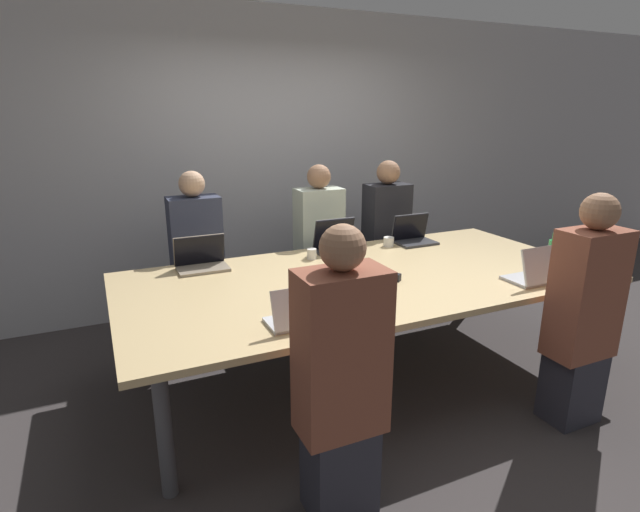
{
  "coord_description": "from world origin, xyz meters",
  "views": [
    {
      "loc": [
        -1.65,
        -2.85,
        1.89
      ],
      "look_at": [
        -0.3,
        0.1,
        0.93
      ],
      "focal_mm": 28.0,
      "sensor_mm": 36.0,
      "label": 1
    }
  ],
  "objects_px": {
    "person_far_center": "(319,248)",
    "stapler": "(390,276)",
    "cup_far_center": "(312,254)",
    "person_far_right": "(386,240)",
    "person_near_left": "(341,382)",
    "laptop_far_center": "(336,243)",
    "person_near_right": "(583,316)",
    "laptop_near_right": "(536,272)",
    "person_far_left": "(197,263)",
    "bottle_near_right": "(552,255)",
    "laptop_far_left": "(201,259)",
    "laptop_near_left": "(300,314)",
    "cup_far_right": "(389,242)",
    "laptop_far_right": "(413,235)"
  },
  "relations": [
    {
      "from": "person_far_center",
      "to": "stapler",
      "type": "height_order",
      "value": "person_far_center"
    },
    {
      "from": "cup_far_center",
      "to": "stapler",
      "type": "xyz_separation_m",
      "value": [
        0.29,
        -0.66,
        -0.02
      ]
    },
    {
      "from": "person_far_right",
      "to": "person_near_left",
      "type": "distance_m",
      "value": 2.57
    },
    {
      "from": "cup_far_center",
      "to": "person_near_left",
      "type": "bearing_deg",
      "value": -109.11
    },
    {
      "from": "laptop_far_center",
      "to": "stapler",
      "type": "bearing_deg",
      "value": -87.48
    },
    {
      "from": "person_far_right",
      "to": "person_near_right",
      "type": "bearing_deg",
      "value": -86.4
    },
    {
      "from": "person_far_right",
      "to": "laptop_near_right",
      "type": "bearing_deg",
      "value": -84.49
    },
    {
      "from": "laptop_near_right",
      "to": "person_near_left",
      "type": "xyz_separation_m",
      "value": [
        -1.68,
        -0.46,
        -0.16
      ]
    },
    {
      "from": "person_far_right",
      "to": "person_far_left",
      "type": "height_order",
      "value": "person_far_right"
    },
    {
      "from": "bottle_near_right",
      "to": "stapler",
      "type": "xyz_separation_m",
      "value": [
        -1.13,
        0.32,
        -0.09
      ]
    },
    {
      "from": "person_far_left",
      "to": "laptop_far_center",
      "type": "bearing_deg",
      "value": -24.5
    },
    {
      "from": "person_far_right",
      "to": "laptop_far_left",
      "type": "relative_size",
      "value": 3.97
    },
    {
      "from": "person_far_right",
      "to": "person_near_left",
      "type": "relative_size",
      "value": 1.01
    },
    {
      "from": "laptop_near_right",
      "to": "laptop_near_left",
      "type": "relative_size",
      "value": 0.98
    },
    {
      "from": "bottle_near_right",
      "to": "cup_far_center",
      "type": "xyz_separation_m",
      "value": [
        -1.42,
        0.98,
        -0.08
      ]
    },
    {
      "from": "person_near_right",
      "to": "laptop_near_left",
      "type": "xyz_separation_m",
      "value": [
        -1.65,
        0.42,
        0.14
      ]
    },
    {
      "from": "laptop_far_left",
      "to": "bottle_near_right",
      "type": "bearing_deg",
      "value": -26.05
    },
    {
      "from": "person_far_right",
      "to": "person_near_right",
      "type": "relative_size",
      "value": 1.0
    },
    {
      "from": "person_far_right",
      "to": "cup_far_center",
      "type": "distance_m",
      "value": 1.11
    },
    {
      "from": "bottle_near_right",
      "to": "laptop_far_left",
      "type": "bearing_deg",
      "value": 153.95
    },
    {
      "from": "laptop_far_left",
      "to": "person_far_left",
      "type": "bearing_deg",
      "value": 83.5
    },
    {
      "from": "cup_far_right",
      "to": "laptop_far_center",
      "type": "xyz_separation_m",
      "value": [
        -0.48,
        0.02,
        0.04
      ]
    },
    {
      "from": "person_far_left",
      "to": "person_far_right",
      "type": "bearing_deg",
      "value": -1.67
    },
    {
      "from": "person_far_right",
      "to": "person_near_right",
      "type": "distance_m",
      "value": 2.02
    },
    {
      "from": "person_far_right",
      "to": "cup_far_center",
      "type": "xyz_separation_m",
      "value": [
        -0.98,
        -0.5,
        0.12
      ]
    },
    {
      "from": "cup_far_right",
      "to": "stapler",
      "type": "relative_size",
      "value": 0.58
    },
    {
      "from": "laptop_far_left",
      "to": "cup_far_center",
      "type": "distance_m",
      "value": 0.82
    },
    {
      "from": "stapler",
      "to": "cup_far_right",
      "type": "bearing_deg",
      "value": 26.13
    },
    {
      "from": "person_far_right",
      "to": "laptop_far_left",
      "type": "height_order",
      "value": "person_far_right"
    },
    {
      "from": "laptop_far_left",
      "to": "laptop_near_left",
      "type": "distance_m",
      "value": 1.24
    },
    {
      "from": "laptop_far_left",
      "to": "person_near_left",
      "type": "xyz_separation_m",
      "value": [
        0.27,
        -1.68,
        -0.16
      ]
    },
    {
      "from": "laptop_near_left",
      "to": "cup_far_center",
      "type": "height_order",
      "value": "laptop_near_left"
    },
    {
      "from": "person_near_right",
      "to": "laptop_far_center",
      "type": "relative_size",
      "value": 4.25
    },
    {
      "from": "person_far_left",
      "to": "person_near_left",
      "type": "height_order",
      "value": "same"
    },
    {
      "from": "laptop_far_right",
      "to": "person_near_right",
      "type": "bearing_deg",
      "value": -85.75
    },
    {
      "from": "cup_far_right",
      "to": "laptop_far_left",
      "type": "height_order",
      "value": "laptop_far_left"
    },
    {
      "from": "person_far_left",
      "to": "laptop_near_left",
      "type": "distance_m",
      "value": 1.67
    },
    {
      "from": "person_near_right",
      "to": "person_far_left",
      "type": "bearing_deg",
      "value": -47.78
    },
    {
      "from": "cup_far_right",
      "to": "cup_far_center",
      "type": "relative_size",
      "value": 1.06
    },
    {
      "from": "person_far_center",
      "to": "bottle_near_right",
      "type": "bearing_deg",
      "value": -53.5
    },
    {
      "from": "laptop_far_left",
      "to": "stapler",
      "type": "distance_m",
      "value": 1.35
    },
    {
      "from": "laptop_far_right",
      "to": "person_near_right",
      "type": "distance_m",
      "value": 1.61
    },
    {
      "from": "person_near_right",
      "to": "stapler",
      "type": "bearing_deg",
      "value": -46.15
    },
    {
      "from": "person_far_left",
      "to": "stapler",
      "type": "height_order",
      "value": "person_far_left"
    },
    {
      "from": "bottle_near_right",
      "to": "stapler",
      "type": "relative_size",
      "value": 1.85
    },
    {
      "from": "laptop_far_center",
      "to": "laptop_near_left",
      "type": "bearing_deg",
      "value": -124.22
    },
    {
      "from": "laptop_far_left",
      "to": "laptop_far_center",
      "type": "height_order",
      "value": "laptop_far_center"
    },
    {
      "from": "cup_far_right",
      "to": "laptop_near_right",
      "type": "height_order",
      "value": "laptop_near_right"
    },
    {
      "from": "laptop_near_right",
      "to": "person_near_right",
      "type": "relative_size",
      "value": 0.23
    },
    {
      "from": "person_near_right",
      "to": "laptop_far_center",
      "type": "bearing_deg",
      "value": -61.95
    }
  ]
}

